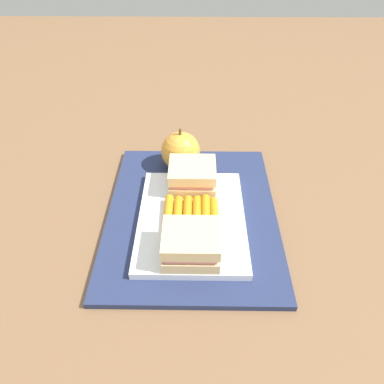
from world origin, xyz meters
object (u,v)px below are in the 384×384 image
at_px(sandwich_half_left, 191,244).
at_px(apple, 181,151).
at_px(food_tray, 192,219).
at_px(sandwich_half_right, 192,176).
at_px(carrot_sticks_bundle, 192,213).

xyz_separation_m(sandwich_half_left, apple, (0.23, 0.02, 0.00)).
bearing_deg(food_tray, sandwich_half_left, 180.00).
distance_m(food_tray, sandwich_half_right, 0.08).
distance_m(sandwich_half_left, carrot_sticks_bundle, 0.08).
relative_size(food_tray, apple, 2.73).
bearing_deg(carrot_sticks_bundle, sandwich_half_right, 0.05).
bearing_deg(carrot_sticks_bundle, sandwich_half_left, 179.95).
relative_size(food_tray, sandwich_half_right, 2.88).
height_order(food_tray, apple, apple).
bearing_deg(carrot_sticks_bundle, food_tray, 23.45).
bearing_deg(sandwich_half_right, apple, 17.59).
height_order(sandwich_half_left, apple, apple).
bearing_deg(apple, carrot_sticks_bundle, -171.32).
distance_m(sandwich_half_right, apple, 0.08).
relative_size(food_tray, sandwich_half_left, 2.88).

